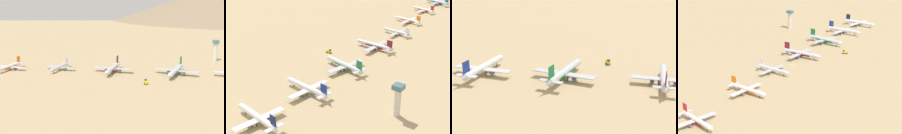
# 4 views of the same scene
# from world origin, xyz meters

# --- Properties ---
(ground_plane) EXTENTS (2291.41, 2291.41, 0.00)m
(ground_plane) POSITION_xyz_m (0.00, 0.00, 0.00)
(ground_plane) COLOR tan
(parked_jet_1) EXTENTS (37.75, 30.94, 10.95)m
(parked_jet_1) POSITION_xyz_m (15.47, -138.11, 3.64)
(parked_jet_1) COLOR silver
(parked_jet_1) RESTS_ON ground
(parked_jet_2) EXTENTS (40.14, 32.64, 11.57)m
(parked_jet_2) POSITION_xyz_m (9.54, -79.47, 3.85)
(parked_jet_2) COLOR white
(parked_jet_2) RESTS_ON ground
(parked_jet_3) EXTENTS (38.32, 31.18, 11.05)m
(parked_jet_3) POSITION_xyz_m (-1.90, -29.67, 3.67)
(parked_jet_3) COLOR silver
(parked_jet_3) RESTS_ON ground
(parked_jet_4) EXTENTS (47.34, 38.38, 13.67)m
(parked_jet_4) POSITION_xyz_m (-5.79, 24.32, 4.55)
(parked_jet_4) COLOR silver
(parked_jet_4) RESTS_ON ground
(parked_jet_5) EXTENTS (50.61, 41.45, 14.67)m
(parked_jet_5) POSITION_xyz_m (-10.88, 84.55, 4.88)
(parked_jet_5) COLOR silver
(parked_jet_5) RESTS_ON ground
(parked_jet_6) EXTENTS (49.91, 40.63, 14.39)m
(parked_jet_6) POSITION_xyz_m (-14.14, 138.72, 4.84)
(parked_jet_6) COLOR silver
(parked_jet_6) RESTS_ON ground
(parked_jet_7) EXTENTS (49.47, 40.38, 14.28)m
(parked_jet_7) POSITION_xyz_m (-16.02, 191.67, 4.81)
(parked_jet_7) COLOR white
(parked_jet_7) RESTS_ON ground
(service_truck) EXTENTS (5.64, 3.97, 3.90)m
(service_truck) POSITION_xyz_m (26.25, 61.26, 2.08)
(service_truck) COLOR yellow
(service_truck) RESTS_ON ground
(control_tower) EXTENTS (7.20, 7.20, 24.81)m
(control_tower) POSITION_xyz_m (-86.80, 124.70, 14.03)
(control_tower) COLOR beige
(control_tower) RESTS_ON ground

